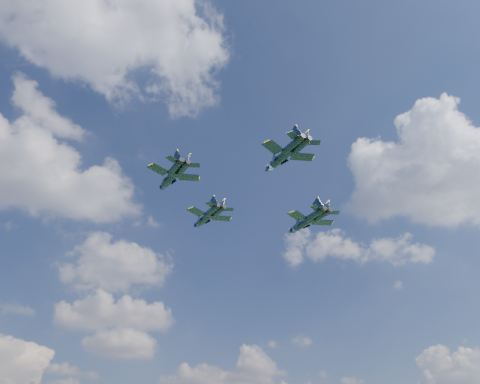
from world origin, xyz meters
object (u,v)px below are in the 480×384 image
jet_right (304,223)px  jet_slot (281,158)px  jet_left (170,178)px  jet_lead (205,218)px

jet_right → jet_slot: 27.31m
jet_left → jet_slot: 23.67m
jet_slot → jet_right: bearing=44.2°
jet_slot → jet_left: bearing=137.6°
jet_lead → jet_left: bearing=-133.4°
jet_left → jet_right: bearing=5.4°
jet_lead → jet_slot: bearing=-92.0°
jet_left → jet_slot: bearing=-41.8°
jet_lead → jet_slot: (3.73, -35.45, -1.30)m
jet_left → jet_slot: (19.06, -13.94, 1.75)m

